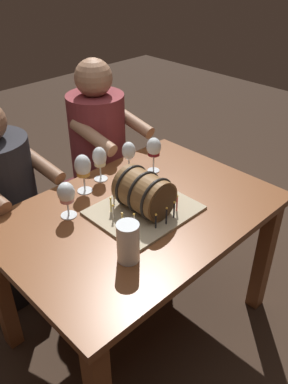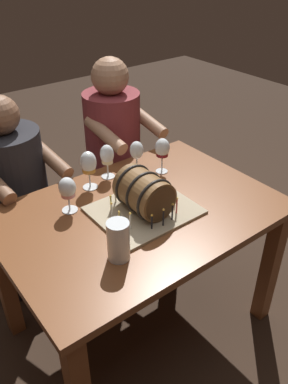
{
  "view_description": "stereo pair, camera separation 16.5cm",
  "coord_description": "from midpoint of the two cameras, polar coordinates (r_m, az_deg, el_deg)",
  "views": [
    {
      "loc": [
        -0.97,
        -1.01,
        1.73
      ],
      "look_at": [
        0.01,
        -0.02,
        0.83
      ],
      "focal_mm": 36.97,
      "sensor_mm": 36.0,
      "label": 1
    },
    {
      "loc": [
        -0.84,
        -1.12,
        1.73
      ],
      "look_at": [
        0.01,
        -0.02,
        0.83
      ],
      "focal_mm": 36.97,
      "sensor_mm": 36.0,
      "label": 2
    }
  ],
  "objects": [
    {
      "name": "barrel_cake",
      "position": [
        1.66,
        2.84,
        -0.61
      ],
      "size": [
        0.42,
        0.36,
        0.19
      ],
      "color": "tan",
      "rests_on": "dining_table"
    },
    {
      "name": "wine_glass_amber",
      "position": [
        1.81,
        -5.45,
        3.96
      ],
      "size": [
        0.08,
        0.08,
        0.19
      ],
      "color": "white",
      "rests_on": "dining_table"
    },
    {
      "name": "beer_pint",
      "position": [
        1.43,
        -0.39,
        -7.37
      ],
      "size": [
        0.08,
        0.08,
        0.16
      ],
      "color": "white",
      "rests_on": "dining_table"
    },
    {
      "name": "wine_glass_red",
      "position": [
        1.95,
        5.1,
        6.1
      ],
      "size": [
        0.07,
        0.07,
        0.18
      ],
      "color": "white",
      "rests_on": "dining_table"
    },
    {
      "name": "wine_glass_empty",
      "position": [
        1.92,
        1.4,
        5.82
      ],
      "size": [
        0.07,
        0.07,
        0.18
      ],
      "color": "white",
      "rests_on": "dining_table"
    },
    {
      "name": "wine_glass_rose",
      "position": [
        1.67,
        -8.23,
        0.31
      ],
      "size": [
        0.07,
        0.07,
        0.16
      ],
      "color": "white",
      "rests_on": "dining_table"
    },
    {
      "name": "person_seated_right",
      "position": [
        2.43,
        -2.35,
        3.87
      ],
      "size": [
        0.38,
        0.47,
        1.2
      ],
      "color": "#4C1B1E",
      "rests_on": "ground"
    },
    {
      "name": "wine_glass_white",
      "position": [
        1.9,
        -2.88,
        5.12
      ],
      "size": [
        0.07,
        0.07,
        0.17
      ],
      "color": "white",
      "rests_on": "dining_table"
    },
    {
      "name": "dining_table",
      "position": [
        1.79,
        2.05,
        -5.76
      ],
      "size": [
        1.21,
        0.83,
        0.73
      ],
      "color": "brown",
      "rests_on": "ground"
    },
    {
      "name": "ground_plane",
      "position": [
        2.22,
        1.73,
        -18.11
      ],
      "size": [
        8.0,
        8.0,
        0.0
      ],
      "primitive_type": "plane",
      "color": "#332319"
    },
    {
      "name": "person_seated_left",
      "position": [
        2.2,
        -15.69,
        -1.76
      ],
      "size": [
        0.42,
        0.51,
        1.12
      ],
      "color": "black",
      "rests_on": "ground"
    }
  ]
}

